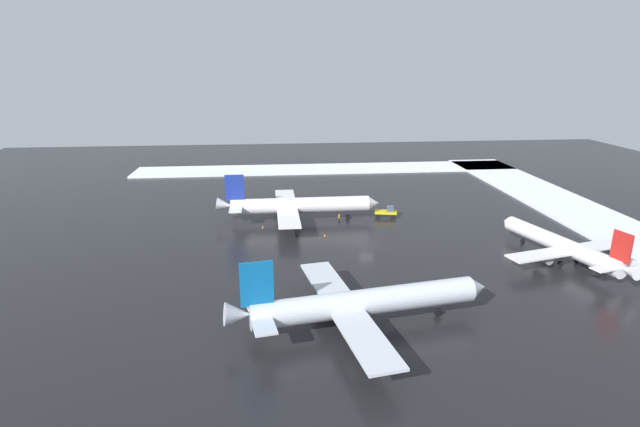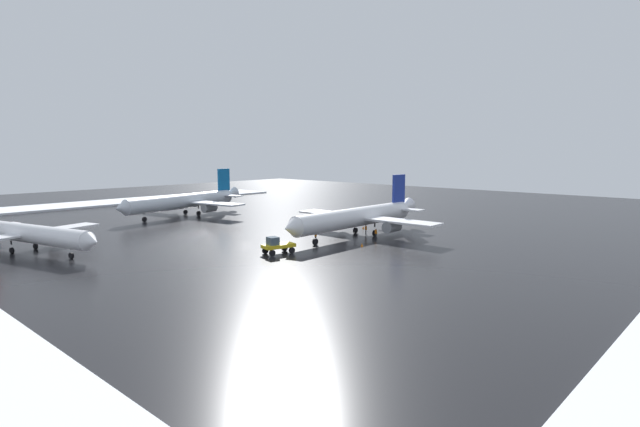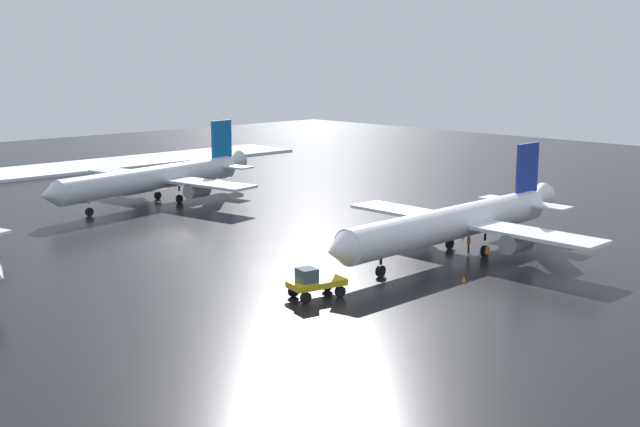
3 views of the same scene
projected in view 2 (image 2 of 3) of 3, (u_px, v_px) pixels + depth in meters
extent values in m
plane|color=black|center=(245.00, 234.00, 87.25)|extent=(240.00, 240.00, 0.00)
cube|color=white|center=(84.00, 205.00, 132.10)|extent=(14.00, 116.00, 0.50)
cylinder|color=white|center=(355.00, 217.00, 84.41)|extent=(3.54, 28.58, 3.24)
cone|color=white|center=(290.00, 228.00, 73.02)|extent=(3.10, 2.32, 3.07)
cone|color=white|center=(405.00, 206.00, 95.86)|extent=(2.79, 3.43, 3.15)
cube|color=white|center=(403.00, 222.00, 81.39)|extent=(12.42, 4.32, 0.34)
cylinder|color=gray|center=(392.00, 227.00, 82.42)|extent=(1.94, 3.26, 1.90)
cube|color=white|center=(331.00, 214.00, 91.72)|extent=(12.42, 4.32, 0.34)
cylinder|color=gray|center=(337.00, 220.00, 90.23)|extent=(1.94, 3.26, 1.90)
cube|color=navy|center=(399.00, 189.00, 93.73)|extent=(0.38, 3.81, 5.33)
cube|color=white|center=(411.00, 210.00, 92.17)|extent=(4.59, 2.52, 0.23)
cube|color=white|center=(385.00, 207.00, 95.95)|extent=(4.59, 2.52, 0.23)
cylinder|color=black|center=(315.00, 233.00, 77.21)|extent=(0.23, 0.23, 0.67)
cylinder|color=black|center=(315.00, 242.00, 77.39)|extent=(0.34, 1.05, 1.05)
cylinder|color=black|center=(375.00, 225.00, 85.31)|extent=(0.23, 0.23, 0.67)
cylinder|color=black|center=(375.00, 233.00, 85.49)|extent=(0.34, 1.05, 1.05)
cylinder|color=black|center=(355.00, 223.00, 88.09)|extent=(0.23, 0.23, 0.67)
cylinder|color=black|center=(355.00, 230.00, 88.26)|extent=(0.34, 1.05, 1.05)
cylinder|color=silver|center=(182.00, 201.00, 110.17)|extent=(8.17, 28.89, 3.26)
cone|color=silver|center=(121.00, 208.00, 97.19)|extent=(3.45, 2.80, 3.10)
cone|color=silver|center=(231.00, 194.00, 123.24)|extent=(3.32, 3.85, 3.17)
cube|color=silver|center=(217.00, 204.00, 108.42)|extent=(13.00, 6.30, 0.35)
cylinder|color=gray|center=(209.00, 208.00, 109.16)|extent=(2.45, 3.54, 1.92)
cube|color=silver|center=(168.00, 200.00, 116.81)|extent=(13.00, 6.30, 0.35)
cylinder|color=gray|center=(172.00, 204.00, 115.51)|extent=(2.45, 3.54, 1.92)
cube|color=#0C5999|center=(224.00, 180.00, 120.87)|extent=(1.00, 3.84, 5.37)
cube|color=silver|center=(232.00, 196.00, 119.65)|extent=(4.96, 3.25, 0.23)
cube|color=silver|center=(215.00, 195.00, 122.72)|extent=(4.96, 3.25, 0.23)
cylinder|color=black|center=(144.00, 213.00, 101.94)|extent=(0.23, 0.23, 0.67)
cylinder|color=black|center=(144.00, 219.00, 102.12)|extent=(0.51, 1.10, 1.05)
cylinder|color=black|center=(198.00, 207.00, 111.64)|extent=(0.23, 0.23, 0.67)
cylinder|color=black|center=(199.00, 213.00, 111.81)|extent=(0.51, 1.10, 1.05)
cylinder|color=black|center=(185.00, 206.00, 113.89)|extent=(0.23, 0.23, 0.67)
cylinder|color=black|center=(185.00, 212.00, 114.06)|extent=(0.51, 1.10, 1.05)
cylinder|color=white|center=(33.00, 234.00, 71.21)|extent=(23.67, 8.46, 2.69)
cone|color=white|center=(92.00, 242.00, 65.20)|extent=(2.47, 2.95, 2.56)
cube|color=white|center=(64.00, 228.00, 78.02)|extent=(5.91, 10.83, 0.28)
cylinder|color=gray|center=(56.00, 235.00, 76.56)|extent=(3.00, 2.20, 1.58)
cube|color=white|center=(5.00, 224.00, 78.37)|extent=(2.93, 4.19, 0.19)
cylinder|color=black|center=(71.00, 247.00, 67.47)|extent=(0.19, 0.19, 0.55)
cylinder|color=black|center=(71.00, 256.00, 67.61)|extent=(0.91, 0.48, 0.87)
cylinder|color=black|center=(35.00, 239.00, 74.00)|extent=(0.19, 0.19, 0.55)
cylinder|color=black|center=(36.00, 246.00, 74.14)|extent=(0.91, 0.48, 0.87)
cylinder|color=black|center=(11.00, 243.00, 70.95)|extent=(0.19, 0.19, 0.55)
cylinder|color=black|center=(12.00, 251.00, 71.10)|extent=(0.91, 0.48, 0.87)
cube|color=gold|center=(279.00, 246.00, 70.94)|extent=(3.12, 4.96, 0.50)
cube|color=#3F5160|center=(273.00, 241.00, 70.31)|extent=(1.76, 1.68, 1.10)
cylinder|color=black|center=(272.00, 253.00, 69.31)|extent=(0.50, 0.95, 0.90)
cylinder|color=black|center=(265.00, 251.00, 70.91)|extent=(0.50, 0.95, 0.90)
cylinder|color=black|center=(292.00, 250.00, 71.16)|extent=(0.50, 0.95, 0.90)
cylinder|color=black|center=(285.00, 248.00, 72.76)|extent=(0.50, 0.95, 0.90)
cylinder|color=black|center=(316.00, 239.00, 80.31)|extent=(0.16, 0.16, 0.85)
cylinder|color=black|center=(315.00, 239.00, 80.13)|extent=(0.16, 0.16, 0.85)
cylinder|color=orange|center=(316.00, 235.00, 80.13)|extent=(0.36, 0.36, 0.62)
sphere|color=tan|center=(316.00, 232.00, 80.07)|extent=(0.24, 0.24, 0.24)
cylinder|color=black|center=(376.00, 236.00, 83.16)|extent=(0.16, 0.16, 0.85)
cylinder|color=black|center=(376.00, 236.00, 82.98)|extent=(0.16, 0.16, 0.85)
cylinder|color=orange|center=(376.00, 232.00, 82.97)|extent=(0.36, 0.36, 0.62)
sphere|color=tan|center=(376.00, 229.00, 82.92)|extent=(0.24, 0.24, 0.24)
cylinder|color=black|center=(366.00, 232.00, 87.03)|extent=(0.16, 0.16, 0.85)
cylinder|color=black|center=(366.00, 232.00, 86.83)|extent=(0.16, 0.16, 0.85)
cylinder|color=orange|center=(366.00, 228.00, 86.84)|extent=(0.36, 0.36, 0.62)
sphere|color=tan|center=(366.00, 226.00, 86.78)|extent=(0.24, 0.24, 0.24)
cone|color=orange|center=(295.00, 231.00, 88.85)|extent=(0.36, 0.36, 0.55)
cone|color=orange|center=(362.00, 245.00, 76.26)|extent=(0.36, 0.36, 0.55)
cone|color=orange|center=(363.00, 227.00, 93.33)|extent=(0.36, 0.36, 0.55)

